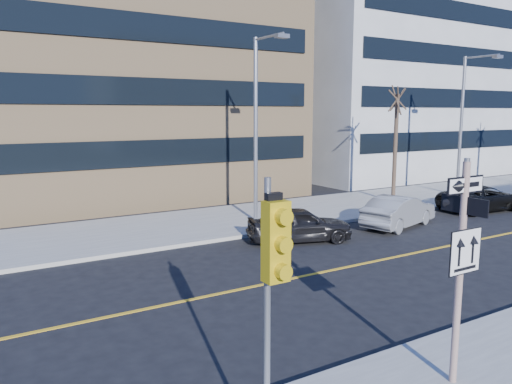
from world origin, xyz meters
TOP-DOWN VIEW (x-y plane):
  - ground at (0.00, 0.00)m, footprint 120.00×120.00m
  - far_sidewalk at (18.00, 12.00)m, footprint 66.00×6.00m
  - road_centerline at (12.00, 4.00)m, footprint 40.00×0.14m
  - sign_pole at (0.00, -2.51)m, footprint 0.92×0.92m
  - traffic_signal at (-4.00, -2.66)m, footprint 0.32×0.45m
  - parked_car_a at (3.84, 7.46)m, footprint 2.80×4.35m
  - parked_car_b at (9.09, 7.26)m, footprint 2.58×4.50m
  - parked_car_c at (15.54, 7.66)m, footprint 2.64×4.93m
  - streetlight_a at (4.00, 10.76)m, footprint 0.55×2.25m
  - streetlight_b at (18.00, 10.76)m, footprint 0.55×2.25m
  - street_tree_west at (13.00, 11.30)m, footprint 1.80×1.80m
  - building_brick at (2.00, 25.00)m, footprint 18.00×18.00m
  - building_grey_mid at (24.00, 24.00)m, footprint 20.00×16.00m
  - building_grey_far at (45.00, 27.00)m, footprint 18.00×18.00m

SIDE VIEW (x-z plane):
  - ground at x=0.00m, z-range 0.00..0.00m
  - road_centerline at x=12.00m, z-range 0.00..0.01m
  - far_sidewalk at x=18.00m, z-range 0.00..0.15m
  - parked_car_c at x=15.54m, z-range 0.00..1.32m
  - parked_car_a at x=3.84m, z-range 0.00..1.38m
  - parked_car_b at x=9.09m, z-range 0.00..1.40m
  - sign_pole at x=0.00m, z-range 0.41..4.47m
  - traffic_signal at x=-4.00m, z-range 1.03..5.03m
  - streetlight_a at x=4.00m, z-range 0.76..8.76m
  - streetlight_b at x=18.00m, z-range 0.76..8.76m
  - street_tree_west at x=13.00m, z-range 2.35..8.70m
  - building_grey_mid at x=24.00m, z-range 0.00..15.00m
  - building_grey_far at x=45.00m, z-range 0.00..16.00m
  - building_brick at x=2.00m, z-range 0.00..18.00m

